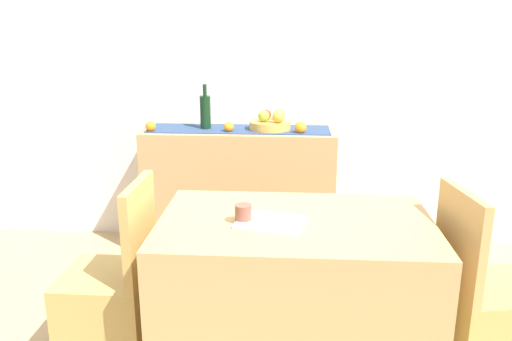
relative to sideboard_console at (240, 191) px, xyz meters
name	(u,v)px	position (x,y,z in m)	size (l,w,h in m)	color
ground_plane	(258,321)	(0.19, -0.92, -0.45)	(6.40, 6.40, 0.02)	tan
room_wall_rear	(269,55)	(0.19, 0.26, 0.91)	(6.40, 0.06, 2.70)	silver
sideboard_console	(240,191)	(0.00, 0.00, 0.00)	(1.30, 0.42, 0.87)	tan
table_runner	(239,129)	(0.00, 0.00, 0.44)	(1.22, 0.32, 0.01)	navy
fruit_bowl	(270,125)	(0.21, 0.00, 0.47)	(0.28, 0.28, 0.06)	gold
apple_front	(264,116)	(0.17, -0.03, 0.54)	(0.08, 0.08, 0.08)	#90AF33
apple_left	(279,114)	(0.27, 0.05, 0.54)	(0.08, 0.08, 0.08)	#999B40
apple_rear	(266,115)	(0.18, 0.05, 0.53)	(0.07, 0.07, 0.07)	#B93225
apple_right	(278,117)	(0.27, -0.06, 0.54)	(0.08, 0.08, 0.08)	gold
wine_bottle	(205,112)	(-0.23, 0.00, 0.56)	(0.07, 0.07, 0.30)	black
orange_loose_mid	(150,127)	(-0.58, -0.11, 0.47)	(0.07, 0.07, 0.07)	orange
orange_loose_far	(300,128)	(0.41, -0.10, 0.48)	(0.08, 0.08, 0.08)	orange
orange_loose_near_bowl	(229,127)	(-0.06, -0.08, 0.47)	(0.07, 0.07, 0.07)	orange
dining_table	(294,295)	(0.38, -1.30, -0.07)	(1.21, 0.76, 0.74)	tan
open_book	(271,222)	(0.27, -1.35, 0.31)	(0.28, 0.21, 0.02)	white
coffee_cup	(243,214)	(0.15, -1.35, 0.35)	(0.07, 0.07, 0.08)	brown
chair_near_window	(111,308)	(-0.49, -1.30, -0.17)	(0.40, 0.40, 0.90)	tan
chair_by_corner	(485,322)	(1.25, -1.30, -0.17)	(0.46, 0.46, 0.90)	tan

